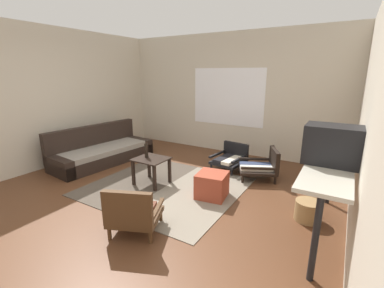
{
  "coord_description": "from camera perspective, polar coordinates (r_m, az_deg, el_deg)",
  "views": [
    {
      "loc": [
        2.44,
        -2.61,
        1.83
      ],
      "look_at": [
        0.34,
        0.86,
        0.72
      ],
      "focal_mm": 24.49,
      "sensor_mm": 36.0,
      "label": 1
    }
  ],
  "objects": [
    {
      "name": "area_rug",
      "position": [
        4.41,
        -5.76,
        -9.25
      ],
      "size": [
        2.36,
        2.16,
        0.01
      ],
      "color": "#4C4238",
      "rests_on": "ground"
    },
    {
      "name": "ground_plane",
      "position": [
        4.01,
        -10.77,
        -12.15
      ],
      "size": [
        7.8,
        7.8,
        0.0
      ],
      "primitive_type": "plane",
      "color": "#56331E"
    },
    {
      "name": "ottoman_orange",
      "position": [
        4.0,
        4.38,
        -8.94
      ],
      "size": [
        0.49,
        0.49,
        0.38
      ],
      "primitive_type": "cube",
      "rotation": [
        0.0,
        0.0,
        0.15
      ],
      "color": "#993D28",
      "rests_on": "ground"
    },
    {
      "name": "console_shelf",
      "position": [
        3.29,
        27.71,
        -4.91
      ],
      "size": [
        0.46,
        1.84,
        0.88
      ],
      "color": "#B2AD9E",
      "rests_on": "ground"
    },
    {
      "name": "side_wall_right",
      "position": [
        2.96,
        35.05,
        3.16
      ],
      "size": [
        0.12,
        6.6,
        2.7
      ],
      "primitive_type": "cube",
      "color": "beige",
      "rests_on": "ground"
    },
    {
      "name": "crt_television",
      "position": [
        3.16,
        28.24,
        -0.14
      ],
      "size": [
        0.56,
        0.37,
        0.42
      ],
      "color": "black",
      "rests_on": "console_shelf"
    },
    {
      "name": "couch",
      "position": [
        5.84,
        -19.07,
        -1.54
      ],
      "size": [
        1.0,
        2.15,
        0.75
      ],
      "color": "black",
      "rests_on": "ground"
    },
    {
      "name": "clay_vase",
      "position": [
        3.66,
        28.59,
        0.07
      ],
      "size": [
        0.22,
        0.22,
        0.29
      ],
      "color": "#A87047",
      "rests_on": "console_shelf"
    },
    {
      "name": "side_wall_left",
      "position": [
        5.89,
        -29.36,
        8.66
      ],
      "size": [
        0.12,
        6.6,
        2.7
      ],
      "primitive_type": "cube",
      "color": "beige",
      "rests_on": "ground"
    },
    {
      "name": "glass_bottle",
      "position": [
        4.44,
        -9.91,
        -1.34
      ],
      "size": [
        0.06,
        0.06,
        0.29
      ],
      "color": "black",
      "rests_on": "coffee_table"
    },
    {
      "name": "wicker_basket",
      "position": [
        3.75,
        23.88,
        -13.14
      ],
      "size": [
        0.32,
        0.32,
        0.26
      ],
      "primitive_type": "cylinder",
      "color": "#9E7A4C",
      "rests_on": "ground"
    },
    {
      "name": "armchair_by_window",
      "position": [
        5.19,
        8.38,
        -2.97
      ],
      "size": [
        0.61,
        0.68,
        0.48
      ],
      "color": "black",
      "rests_on": "ground"
    },
    {
      "name": "armchair_corner",
      "position": [
        4.8,
        14.98,
        -4.57
      ],
      "size": [
        0.81,
        0.77,
        0.55
      ],
      "color": "black",
      "rests_on": "ground"
    },
    {
      "name": "coffee_table",
      "position": [
        4.44,
        -8.84,
        -4.42
      ],
      "size": [
        0.53,
        0.48,
        0.46
      ],
      "color": "black",
      "rests_on": "ground"
    },
    {
      "name": "far_wall_with_window",
      "position": [
        6.19,
        8.01,
        10.66
      ],
      "size": [
        5.6,
        0.13,
        2.7
      ],
      "color": "beige",
      "rests_on": "ground"
    },
    {
      "name": "armchair_striped_foreground",
      "position": [
        3.19,
        -12.67,
        -14.4
      ],
      "size": [
        0.73,
        0.72,
        0.61
      ],
      "color": "#472D19",
      "rests_on": "ground"
    }
  ]
}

